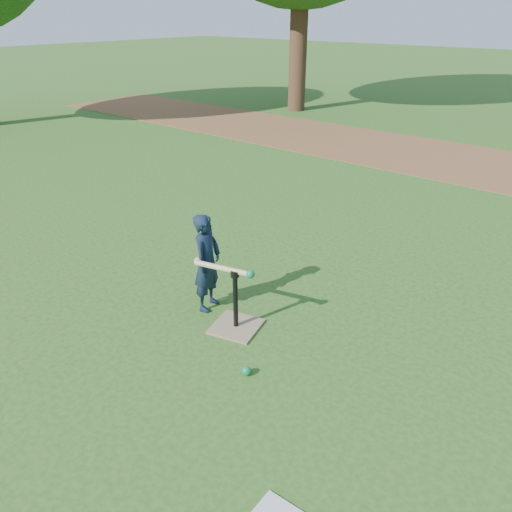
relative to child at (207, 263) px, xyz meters
The scene contains 6 objects.
ground 0.73m from the child, 59.40° to the right, with size 80.00×80.00×0.00m, color #285116.
dirt_strip 7.07m from the child, 87.81° to the left, with size 24.00×3.00×0.01m, color brown.
child is the anchor object (origin of this frame).
wiffle_ball_ground 1.23m from the child, 29.70° to the right, with size 0.08×0.08×0.08m, color #0B7E3F.
batting_tee 0.62m from the child, 12.93° to the right, with size 0.53×0.53×0.61m.
swing_action 0.40m from the child, 17.69° to the right, with size 0.64×0.21×0.08m.
Camera 1 is at (2.87, -2.59, 2.74)m, focal length 35.00 mm.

